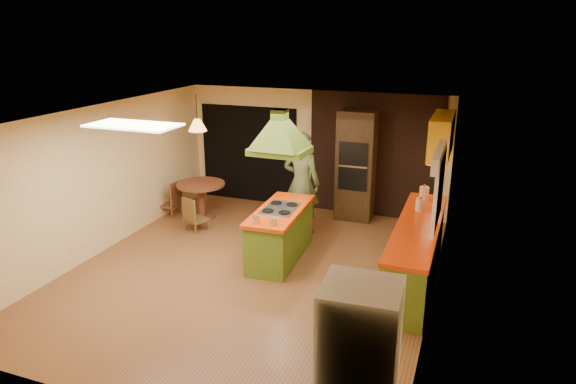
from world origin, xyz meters
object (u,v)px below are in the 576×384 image
at_px(kitchen_island, 280,234).
at_px(dining_table, 201,193).
at_px(canister_large, 424,194).
at_px(wall_oven, 356,165).
at_px(man, 302,183).
at_px(refrigerator, 358,368).

bearing_deg(kitchen_island, dining_table, 147.69).
bearing_deg(canister_large, kitchen_island, -152.08).
bearing_deg(wall_oven, kitchen_island, -107.55).
distance_m(wall_oven, dining_table, 3.16).
xyz_separation_m(kitchen_island, man, (-0.05, 1.22, 0.52)).
xyz_separation_m(kitchen_island, dining_table, (-2.20, 1.26, 0.06)).
relative_size(man, refrigerator, 1.18).
xyz_separation_m(man, wall_oven, (0.76, 1.11, 0.13)).
bearing_deg(kitchen_island, wall_oven, 70.54).
relative_size(refrigerator, wall_oven, 0.75).
xyz_separation_m(dining_table, canister_large, (4.35, -0.12, 0.53)).
bearing_deg(wall_oven, dining_table, -160.41).
bearing_deg(refrigerator, canister_large, 86.63).
relative_size(man, wall_oven, 0.88).
relative_size(man, dining_table, 2.00).
relative_size(refrigerator, dining_table, 1.70).
xyz_separation_m(kitchen_island, refrigerator, (2.10, -3.51, 0.38)).
distance_m(man, canister_large, 2.21).
relative_size(refrigerator, canister_large, 7.05).
xyz_separation_m(man, canister_large, (2.21, -0.08, 0.07)).
xyz_separation_m(man, dining_table, (-2.15, 0.04, -0.46)).
xyz_separation_m(wall_oven, dining_table, (-2.91, -1.07, -0.59)).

